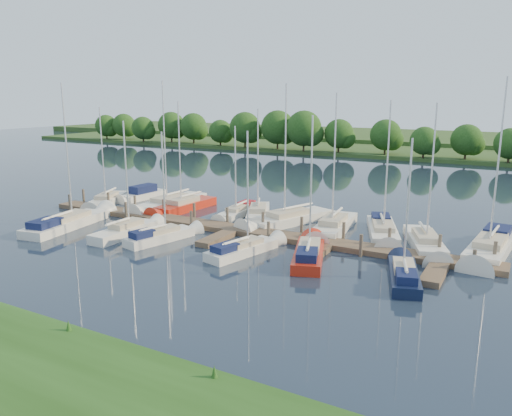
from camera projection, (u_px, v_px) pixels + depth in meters
The scene contains 23 objects.
ground at pixel (176, 259), 33.92m from camera, with size 260.00×260.00×0.00m, color #1C2538.
dock at pixel (232, 231), 40.10m from camera, with size 40.00×6.00×0.40m.
mooring_pilings at pixel (239, 224), 40.97m from camera, with size 38.24×2.84×2.00m.
far_shore at pixel (414, 150), 97.78m from camera, with size 180.00×30.00×0.60m, color #2A471B.
distant_hill at pixel (436, 139), 119.00m from camera, with size 220.00×40.00×1.40m, color #385625.
treeline at pixel (385, 135), 86.80m from camera, with size 145.24×10.13×8.28m.
sailboat_n_0 at pixel (107, 202), 50.99m from camera, with size 4.34×7.84×10.16m.
motorboat at pixel (142, 195), 53.57m from camera, with size 2.14×6.11×1.85m.
sailboat_n_2 at pixel (169, 204), 49.64m from camera, with size 2.49×10.06×12.71m.
sailboat_n_3 at pixel (184, 208), 48.16m from camera, with size 2.51×8.39×10.83m.
sailboat_n_4 at pixel (238, 213), 46.02m from camera, with size 1.87×6.72×8.58m.
sailboat_n_5 at pixel (258, 215), 45.24m from camera, with size 4.73×7.68×10.20m.
sailboat_n_6 at pixel (287, 221), 43.15m from camera, with size 5.04×9.61×12.31m.
sailboat_n_7 at pixel (333, 228), 40.68m from camera, with size 2.87×9.08×11.58m.
sailboat_n_8 at pixel (383, 232), 39.64m from camera, with size 4.42×8.64×10.92m.
sailboat_n_9 at pixel (425, 245), 36.35m from camera, with size 4.47×8.42×10.83m.
sailboat_n_10 at pixel (490, 249), 35.14m from camera, with size 3.09×10.00×12.56m.
sailboat_s_0 at pixel (69, 223), 42.22m from camera, with size 3.53×9.87×12.32m.
sailboat_s_1 at pixel (127, 232), 39.60m from camera, with size 1.71×7.18×9.46m.
sailboat_s_2 at pixel (162, 237), 38.16m from camera, with size 2.87×6.73×8.67m.
sailboat_s_3 at pixel (244, 249), 35.08m from camera, with size 3.01×7.01×8.91m.
sailboat_s_4 at pixel (309, 254), 33.95m from camera, with size 3.94×7.80×10.07m.
sailboat_s_5 at pixel (404, 275), 30.04m from camera, with size 3.22×6.90×8.89m.
Camera 1 is at (20.45, -25.58, 10.95)m, focal length 35.00 mm.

